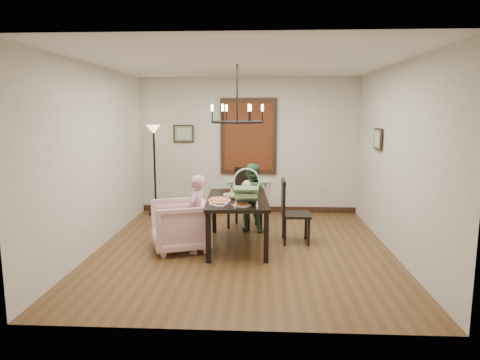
# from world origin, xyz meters

# --- Properties ---
(room_shell) EXTENTS (4.51, 5.00, 2.81)m
(room_shell) POSITION_xyz_m (0.00, 0.37, 1.40)
(room_shell) COLOR brown
(room_shell) RESTS_ON ground
(dining_table) EXTENTS (1.02, 1.70, 0.77)m
(dining_table) POSITION_xyz_m (-0.10, 0.15, 0.69)
(dining_table) COLOR black
(dining_table) RESTS_ON room_shell
(chair_far) EXTENTS (0.61, 0.61, 1.09)m
(chair_far) POSITION_xyz_m (-0.07, 1.29, 0.55)
(chair_far) COLOR black
(chair_far) RESTS_ON room_shell
(chair_right) EXTENTS (0.46, 0.46, 1.04)m
(chair_right) POSITION_xyz_m (0.83, 0.40, 0.52)
(chair_right) COLOR black
(chair_right) RESTS_ON room_shell
(armchair) EXTENTS (1.06, 1.05, 0.76)m
(armchair) POSITION_xyz_m (-0.97, -0.08, 0.38)
(armchair) COLOR beige
(armchair) RESTS_ON room_shell
(elderly_woman) EXTENTS (0.31, 0.40, 0.98)m
(elderly_woman) POSITION_xyz_m (-0.70, -0.18, 0.49)
(elderly_woman) COLOR #D596AE
(elderly_woman) RESTS_ON room_shell
(seated_man) EXTENTS (0.58, 0.50, 1.00)m
(seated_man) POSITION_xyz_m (0.09, 1.06, 0.50)
(seated_man) COLOR #406C46
(seated_man) RESTS_ON room_shell
(baby_bouncer) EXTENTS (0.42, 0.57, 0.37)m
(baby_bouncer) POSITION_xyz_m (0.06, -0.32, 0.96)
(baby_bouncer) COLOR #9DCA8B
(baby_bouncer) RESTS_ON dining_table
(salad_bowl) EXTENTS (0.31, 0.31, 0.08)m
(salad_bowl) POSITION_xyz_m (-0.18, 0.13, 0.81)
(salad_bowl) COLOR white
(salad_bowl) RESTS_ON dining_table
(pizza_platter) EXTENTS (0.34, 0.34, 0.04)m
(pizza_platter) POSITION_xyz_m (-0.36, -0.09, 0.79)
(pizza_platter) COLOR tan
(pizza_platter) RESTS_ON dining_table
(drinking_glass) EXTENTS (0.06, 0.06, 0.13)m
(drinking_glass) POSITION_xyz_m (0.02, 0.24, 0.84)
(drinking_glass) COLOR silver
(drinking_glass) RESTS_ON dining_table
(window_blinds) EXTENTS (1.00, 0.03, 1.40)m
(window_blinds) POSITION_xyz_m (0.00, 2.46, 1.60)
(window_blinds) COLOR #5A2F12
(window_blinds) RESTS_ON room_shell
(radiator) EXTENTS (0.92, 0.12, 0.62)m
(radiator) POSITION_xyz_m (0.00, 2.48, 0.35)
(radiator) COLOR silver
(radiator) RESTS_ON room_shell
(picture_back) EXTENTS (0.42, 0.03, 0.36)m
(picture_back) POSITION_xyz_m (-1.35, 2.47, 1.65)
(picture_back) COLOR black
(picture_back) RESTS_ON room_shell
(picture_right) EXTENTS (0.03, 0.42, 0.36)m
(picture_right) POSITION_xyz_m (2.21, 0.90, 1.65)
(picture_right) COLOR black
(picture_right) RESTS_ON room_shell
(floor_lamp) EXTENTS (0.30, 0.30, 1.80)m
(floor_lamp) POSITION_xyz_m (-1.90, 2.15, 0.90)
(floor_lamp) COLOR black
(floor_lamp) RESTS_ON room_shell
(chandelier) EXTENTS (0.80, 0.80, 0.04)m
(chandelier) POSITION_xyz_m (-0.10, 0.15, 1.95)
(chandelier) COLOR black
(chandelier) RESTS_ON room_shell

